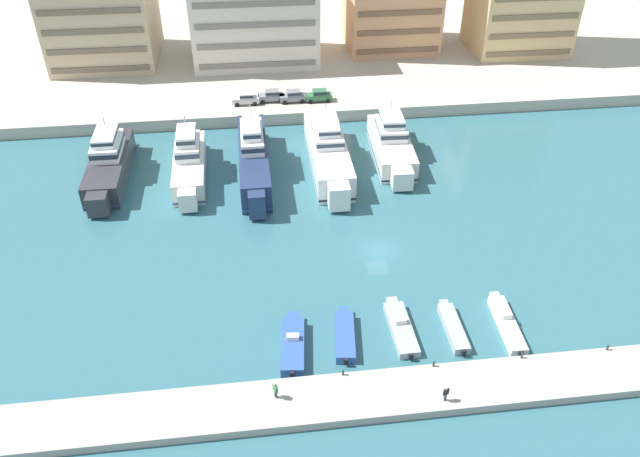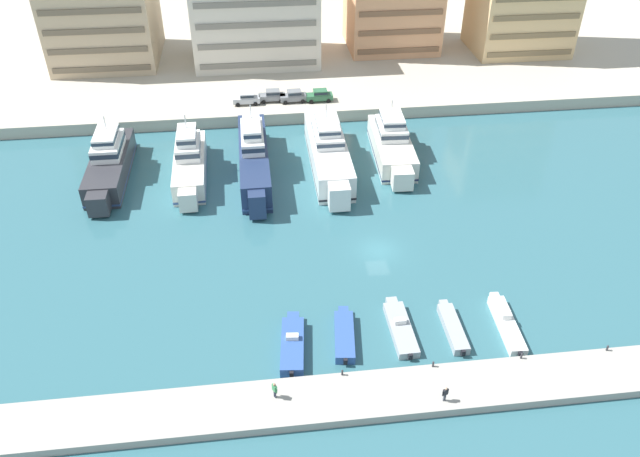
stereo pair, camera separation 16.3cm
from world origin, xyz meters
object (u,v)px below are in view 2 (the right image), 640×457
(motorboat_blue_left, at_px, (344,335))
(car_silver_far_left, at_px, (247,98))
(yacht_navy_mid_left, at_px, (254,156))
(car_grey_left, at_px, (272,95))
(pedestrian_near_edge, at_px, (275,389))
(car_green_center_left, at_px, (320,95))
(yacht_white_center_left, at_px, (328,152))
(motorboat_blue_far_left, at_px, (292,344))
(yacht_ivory_center, at_px, (392,144))
(yacht_ivory_left, at_px, (190,162))
(pedestrian_mid_deck, at_px, (445,393))
(motorboat_white_center, at_px, (506,324))
(yacht_charcoal_far_left, at_px, (109,163))
(motorboat_grey_center_left, at_px, (453,328))
(motorboat_grey_mid_left, at_px, (400,328))
(car_grey_mid_left, at_px, (294,96))

(motorboat_blue_left, xyz_separation_m, car_silver_far_left, (-7.85, 48.98, 2.35))
(yacht_navy_mid_left, height_order, car_grey_left, yacht_navy_mid_left)
(pedestrian_near_edge, bearing_deg, car_green_center_left, 79.49)
(yacht_white_center_left, distance_m, motorboat_blue_far_left, 33.26)
(yacht_ivory_center, relative_size, car_silver_far_left, 4.33)
(yacht_ivory_left, relative_size, yacht_ivory_center, 0.97)
(pedestrian_mid_deck, bearing_deg, motorboat_white_center, 44.37)
(yacht_ivory_left, distance_m, pedestrian_mid_deck, 46.24)
(motorboat_blue_far_left, distance_m, car_grey_left, 50.25)
(yacht_charcoal_far_left, height_order, yacht_ivory_left, yacht_ivory_left)
(motorboat_white_center, distance_m, pedestrian_mid_deck, 12.06)
(motorboat_grey_center_left, bearing_deg, yacht_charcoal_far_left, 138.16)
(yacht_white_center_left, height_order, car_grey_left, yacht_white_center_left)
(car_grey_left, bearing_deg, motorboat_blue_left, -85.52)
(motorboat_grey_mid_left, distance_m, car_grey_left, 50.09)
(yacht_charcoal_far_left, relative_size, motorboat_blue_left, 2.63)
(motorboat_grey_center_left, bearing_deg, yacht_ivory_center, 87.99)
(yacht_ivory_left, relative_size, motorboat_grey_mid_left, 2.16)
(yacht_white_center_left, relative_size, car_grey_left, 5.30)
(yacht_navy_mid_left, xyz_separation_m, yacht_ivory_center, (18.94, 1.91, -0.41))
(car_silver_far_left, relative_size, pedestrian_near_edge, 2.42)
(yacht_ivory_left, xyz_separation_m, pedestrian_near_edge, (8.83, -38.22, -0.30))
(motorboat_blue_left, relative_size, car_grey_mid_left, 1.70)
(car_silver_far_left, relative_size, car_grey_mid_left, 0.98)
(motorboat_grey_mid_left, xyz_separation_m, pedestrian_near_edge, (-12.35, -7.11, 1.45))
(motorboat_white_center, xyz_separation_m, car_silver_far_left, (-23.50, 49.33, 2.35))
(yacht_navy_mid_left, bearing_deg, car_silver_far_left, 91.64)
(motorboat_blue_far_left, relative_size, car_grey_mid_left, 1.85)
(car_grey_left, distance_m, pedestrian_mid_deck, 59.30)
(motorboat_blue_left, relative_size, pedestrian_mid_deck, 4.49)
(car_green_center_left, xyz_separation_m, pedestrian_mid_deck, (3.67, -57.50, -1.00))
(yacht_ivory_center, height_order, car_silver_far_left, yacht_ivory_center)
(motorboat_blue_left, distance_m, car_silver_far_left, 49.67)
(yacht_ivory_center, bearing_deg, car_silver_far_left, 141.14)
(motorboat_grey_center_left, bearing_deg, yacht_white_center_left, 103.79)
(car_green_center_left, bearing_deg, motorboat_grey_center_left, -81.86)
(yacht_white_center_left, height_order, motorboat_white_center, yacht_white_center_left)
(yacht_ivory_center, distance_m, motorboat_grey_mid_left, 33.53)
(yacht_ivory_left, height_order, motorboat_grey_center_left, yacht_ivory_left)
(yacht_charcoal_far_left, relative_size, car_grey_left, 4.57)
(pedestrian_near_edge, bearing_deg, motorboat_blue_far_left, 72.19)
(car_silver_far_left, bearing_deg, motorboat_white_center, -64.52)
(car_grey_left, bearing_deg, motorboat_grey_mid_left, -79.25)
(yacht_navy_mid_left, relative_size, pedestrian_mid_deck, 14.01)
(yacht_ivory_left, distance_m, car_grey_mid_left, 23.14)
(yacht_navy_mid_left, relative_size, motorboat_white_center, 2.66)
(car_silver_far_left, bearing_deg, yacht_white_center_left, -58.84)
(yacht_charcoal_far_left, relative_size, motorboat_grey_center_left, 2.65)
(yacht_charcoal_far_left, xyz_separation_m, motorboat_grey_mid_left, (31.57, -32.13, -1.72))
(car_grey_left, distance_m, car_grey_mid_left, 3.31)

